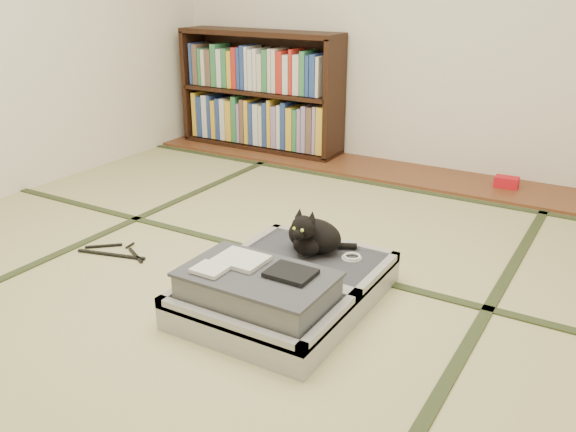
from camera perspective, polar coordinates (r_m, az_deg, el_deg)
The scene contains 9 objects.
floor at distance 2.74m, azimuth -4.68°, elevation -6.97°, with size 4.50×4.50×0.00m, color tan.
wood_strip at distance 4.39m, azimuth 10.55°, elevation 3.97°, with size 4.00×0.50×0.02m, color brown.
red_item at distance 4.23m, azimuth 19.77°, elevation 3.00°, with size 0.15×0.09×0.07m, color red.
tatami_borders at distance 3.11m, azimuth 0.57°, elevation -3.21°, with size 4.00×4.50×0.01m.
bookcase at distance 4.89m, azimuth -2.60°, elevation 11.40°, with size 1.34×0.31×0.92m.
suitcase at distance 2.56m, azimuth -0.61°, elevation -6.76°, with size 0.67×0.89×0.26m.
cat at distance 2.75m, azimuth 2.29°, elevation -1.87°, with size 0.30×0.30×0.24m.
cable_coil at distance 2.74m, azimuth 5.98°, elevation -3.86°, with size 0.09×0.09×0.02m.
hanger at distance 3.20m, azimuth -15.82°, elevation -3.29°, with size 0.38×0.22×0.01m.
Camera 1 is at (1.42, -1.95, 1.30)m, focal length 38.00 mm.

